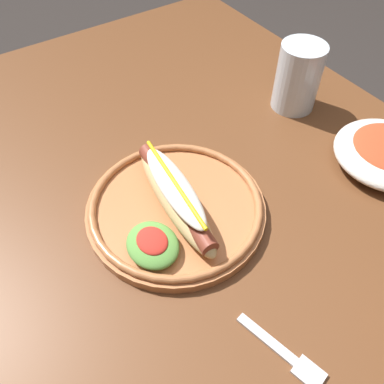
% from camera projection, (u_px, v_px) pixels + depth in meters
% --- Properties ---
extents(ground_plane, '(8.00, 8.00, 0.00)m').
position_uv_depth(ground_plane, '(214.00, 356.00, 1.20)').
color(ground_plane, '#2D2826').
extents(dining_table, '(1.30, 0.82, 0.74)m').
position_uv_depth(dining_table, '(229.00, 237.00, 0.72)').
color(dining_table, brown).
rests_on(dining_table, ground_plane).
extents(hot_dog_plate, '(0.28, 0.28, 0.08)m').
position_uv_depth(hot_dog_plate, '(174.00, 206.00, 0.60)').
color(hot_dog_plate, '#B77042').
rests_on(hot_dog_plate, dining_table).
extents(fork, '(0.12, 0.05, 0.00)m').
position_uv_depth(fork, '(286.00, 355.00, 0.48)').
color(fork, silver).
rests_on(fork, dining_table).
extents(water_cup, '(0.08, 0.08, 0.13)m').
position_uv_depth(water_cup, '(298.00, 77.00, 0.75)').
color(water_cup, silver).
rests_on(water_cup, dining_table).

